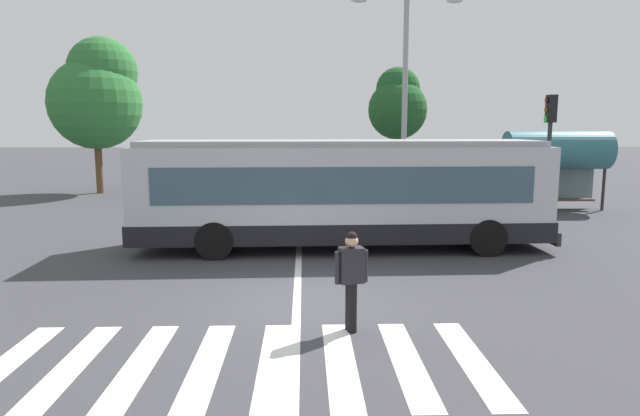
% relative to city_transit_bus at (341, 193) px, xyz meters
% --- Properties ---
extents(ground_plane, '(160.00, 160.00, 0.00)m').
position_rel_city_transit_bus_xyz_m(ground_plane, '(-1.02, -4.85, -1.59)').
color(ground_plane, '#3D3D42').
extents(city_transit_bus, '(11.60, 2.85, 3.06)m').
position_rel_city_transit_bus_xyz_m(city_transit_bus, '(0.00, 0.00, 0.00)').
color(city_transit_bus, black).
rests_on(city_transit_bus, ground_plane).
extents(pedestrian_crossing_street, '(0.57, 0.35, 1.72)m').
position_rel_city_transit_bus_xyz_m(pedestrian_crossing_street, '(-0.25, -6.41, -0.62)').
color(pedestrian_crossing_street, black).
rests_on(pedestrian_crossing_street, ground_plane).
extents(parked_car_white, '(2.22, 4.65, 1.35)m').
position_rel_city_transit_bus_xyz_m(parked_car_white, '(-7.04, 11.39, -0.82)').
color(parked_car_white, black).
rests_on(parked_car_white, ground_plane).
extents(parked_car_champagne, '(2.08, 4.60, 1.35)m').
position_rel_city_transit_bus_xyz_m(parked_car_champagne, '(-4.31, 11.34, -0.82)').
color(parked_car_champagne, black).
rests_on(parked_car_champagne, ground_plane).
extents(parked_car_blue, '(1.94, 4.53, 1.35)m').
position_rel_city_transit_bus_xyz_m(parked_car_blue, '(-1.64, 11.07, -0.82)').
color(parked_car_blue, black).
rests_on(parked_car_blue, ground_plane).
extents(parked_car_red, '(1.93, 4.53, 1.35)m').
position_rel_city_transit_bus_xyz_m(parked_car_red, '(0.91, 11.31, -0.82)').
color(parked_car_red, black).
rests_on(parked_car_red, ground_plane).
extents(parked_car_black, '(2.05, 4.59, 1.35)m').
position_rel_city_transit_bus_xyz_m(parked_car_black, '(3.55, 11.11, -0.82)').
color(parked_car_black, black).
rests_on(parked_car_black, ground_plane).
extents(parked_car_charcoal, '(1.95, 4.54, 1.35)m').
position_rel_city_transit_bus_xyz_m(parked_car_charcoal, '(6.38, 11.01, -0.82)').
color(parked_car_charcoal, black).
rests_on(parked_car_charcoal, ground_plane).
extents(traffic_light_far_corner, '(0.33, 0.32, 4.46)m').
position_rel_city_transit_bus_xyz_m(traffic_light_far_corner, '(7.11, 2.81, 1.42)').
color(traffic_light_far_corner, '#28282B').
rests_on(traffic_light_far_corner, ground_plane).
extents(bus_stop_shelter, '(4.18, 1.54, 3.25)m').
position_rel_city_transit_bus_xyz_m(bus_stop_shelter, '(9.21, 6.75, 0.83)').
color(bus_stop_shelter, '#28282B').
rests_on(bus_stop_shelter, ground_plane).
extents(twin_arm_street_lamp, '(4.09, 0.32, 8.26)m').
position_rel_city_transit_bus_xyz_m(twin_arm_street_lamp, '(2.72, 5.41, 3.52)').
color(twin_arm_street_lamp, '#939399').
rests_on(twin_arm_street_lamp, ground_plane).
extents(background_tree_left, '(4.62, 4.62, 7.93)m').
position_rel_city_transit_bus_xyz_m(background_tree_left, '(-11.52, 13.44, 3.46)').
color(background_tree_left, brown).
rests_on(background_tree_left, ground_plane).
extents(background_tree_right, '(3.45, 3.45, 6.87)m').
position_rel_city_transit_bus_xyz_m(background_tree_right, '(4.46, 17.26, 3.12)').
color(background_tree_right, brown).
rests_on(background_tree_right, ground_plane).
extents(crosswalk_painted_stripes, '(7.32, 3.09, 0.01)m').
position_rel_city_transit_bus_xyz_m(crosswalk_painted_stripes, '(-1.98, -7.66, -1.58)').
color(crosswalk_painted_stripes, silver).
rests_on(crosswalk_painted_stripes, ground_plane).
extents(lane_center_line, '(0.16, 24.00, 0.01)m').
position_rel_city_transit_bus_xyz_m(lane_center_line, '(-1.19, -2.85, -1.58)').
color(lane_center_line, silver).
rests_on(lane_center_line, ground_plane).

